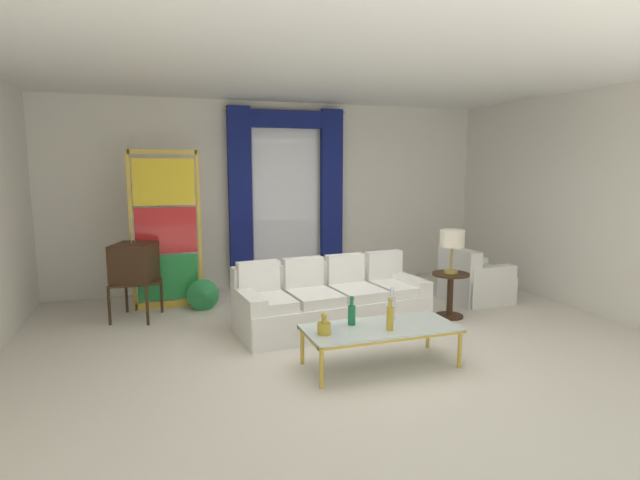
{
  "coord_description": "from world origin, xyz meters",
  "views": [
    {
      "loc": [
        -2.05,
        -5.17,
        2.0
      ],
      "look_at": [
        0.02,
        0.9,
        1.05
      ],
      "focal_mm": 28.61,
      "sensor_mm": 36.0,
      "label": 1
    }
  ],
  "objects": [
    {
      "name": "curtained_window",
      "position": [
        0.13,
        2.89,
        1.74
      ],
      "size": [
        2.0,
        0.17,
        2.7
      ],
      "color": "white",
      "rests_on": "ground"
    },
    {
      "name": "coffee_table",
      "position": [
        0.09,
        -0.75,
        0.38
      ],
      "size": [
        1.53,
        0.68,
        0.41
      ],
      "color": "silver",
      "rests_on": "ground"
    },
    {
      "name": "wall_rear",
      "position": [
        0.0,
        3.06,
        1.5
      ],
      "size": [
        8.0,
        0.12,
        3.0
      ],
      "primitive_type": "cube",
      "color": "white",
      "rests_on": "ground"
    },
    {
      "name": "vintage_tv",
      "position": [
        -2.24,
        1.73,
        0.73
      ],
      "size": [
        0.68,
        0.72,
        1.35
      ],
      "color": "#382314",
      "rests_on": "ground"
    },
    {
      "name": "table_lamp_brass",
      "position": [
        1.68,
        0.46,
        1.03
      ],
      "size": [
        0.32,
        0.32,
        0.57
      ],
      "color": "#B29338",
      "rests_on": "round_side_table"
    },
    {
      "name": "bottle_ruby_flask",
      "position": [
        0.13,
        -0.88,
        0.54
      ],
      "size": [
        0.07,
        0.07,
        0.33
      ],
      "color": "gold",
      "rests_on": "coffee_table"
    },
    {
      "name": "round_side_table",
      "position": [
        1.68,
        0.46,
        0.36
      ],
      "size": [
        0.48,
        0.48,
        0.59
      ],
      "color": "#382314",
      "rests_on": "ground"
    },
    {
      "name": "bottle_amber_squat",
      "position": [
        0.31,
        -0.56,
        0.55
      ],
      "size": [
        0.08,
        0.08,
        0.34
      ],
      "color": "silver",
      "rests_on": "coffee_table"
    },
    {
      "name": "wall_right",
      "position": [
        3.66,
        0.6,
        1.5
      ],
      "size": [
        0.12,
        7.0,
        3.0
      ],
      "primitive_type": "cube",
      "color": "white",
      "rests_on": "ground"
    },
    {
      "name": "couch_white_long",
      "position": [
        0.06,
        0.62,
        0.31
      ],
      "size": [
        2.41,
        1.12,
        0.86
      ],
      "color": "white",
      "rests_on": "ground"
    },
    {
      "name": "stained_glass_divider",
      "position": [
        -1.81,
        2.13,
        1.06
      ],
      "size": [
        0.95,
        0.05,
        2.2
      ],
      "color": "gold",
      "rests_on": "ground"
    },
    {
      "name": "peacock_figurine",
      "position": [
        -1.37,
        1.78,
        0.22
      ],
      "size": [
        0.44,
        0.6,
        0.5
      ],
      "color": "beige",
      "rests_on": "ground"
    },
    {
      "name": "armchair_white",
      "position": [
        2.44,
        1.03,
        0.29
      ],
      "size": [
        0.83,
        0.83,
        0.8
      ],
      "color": "white",
      "rests_on": "ground"
    },
    {
      "name": "bottle_crystal_tall",
      "position": [
        -0.51,
        -0.78,
        0.48
      ],
      "size": [
        0.13,
        0.13,
        0.21
      ],
      "color": "gold",
      "rests_on": "coffee_table"
    },
    {
      "name": "bottle_blue_decanter",
      "position": [
        -0.16,
        -0.61,
        0.53
      ],
      "size": [
        0.08,
        0.08,
        0.3
      ],
      "color": "#196B3D",
      "rests_on": "coffee_table"
    },
    {
      "name": "ground_plane",
      "position": [
        0.0,
        0.0,
        0.0
      ],
      "size": [
        16.0,
        16.0,
        0.0
      ],
      "primitive_type": "plane",
      "color": "silver"
    },
    {
      "name": "ceiling_slab",
      "position": [
        0.0,
        0.8,
        3.02
      ],
      "size": [
        8.0,
        7.6,
        0.04
      ],
      "primitive_type": "cube",
      "color": "white"
    }
  ]
}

